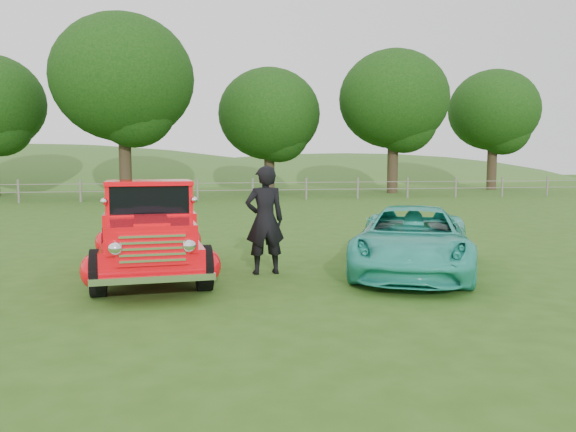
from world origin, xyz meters
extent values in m
plane|color=#2D5316|center=(0.00, 0.00, 0.00)|extent=(140.00, 140.00, 0.00)
ellipsoid|color=#315C21|center=(-18.00, 58.00, -4.95)|extent=(84.00, 60.00, 18.00)
ellipsoid|color=#315C21|center=(20.00, 62.00, -3.85)|extent=(72.00, 52.00, 14.00)
cube|color=#6C675B|center=(0.00, 22.00, 0.55)|extent=(48.00, 0.04, 0.04)
cube|color=#6C675B|center=(0.00, 22.00, 0.95)|extent=(48.00, 0.04, 0.04)
cylinder|color=#322519|center=(-4.00, 25.00, 2.42)|extent=(0.70, 0.70, 4.84)
ellipsoid|color=black|center=(-4.00, 25.00, 6.82)|extent=(8.00, 8.00, 7.20)
cylinder|color=#322519|center=(5.00, 29.00, 1.87)|extent=(0.70, 0.70, 3.74)
ellipsoid|color=black|center=(5.00, 29.00, 5.27)|extent=(6.80, 6.80, 6.12)
cylinder|color=#322519|center=(13.00, 27.00, 2.20)|extent=(0.70, 0.70, 4.40)
ellipsoid|color=black|center=(13.00, 27.00, 6.20)|extent=(7.20, 7.20, 6.48)
cylinder|color=#322519|center=(22.00, 30.00, 2.09)|extent=(0.70, 0.70, 4.18)
ellipsoid|color=black|center=(22.00, 30.00, 5.89)|extent=(6.60, 6.60, 5.94)
cylinder|color=black|center=(-2.12, 0.55, 0.38)|extent=(0.29, 0.78, 0.76)
cylinder|color=black|center=(-0.46, 0.67, 0.38)|extent=(0.29, 0.78, 0.76)
cylinder|color=black|center=(-2.34, 3.65, 0.38)|extent=(0.29, 0.78, 0.76)
cylinder|color=black|center=(-0.68, 3.76, 0.38)|extent=(0.29, 0.78, 0.76)
cube|color=red|center=(-1.40, 2.16, 0.58)|extent=(1.88, 4.71, 0.44)
ellipsoid|color=red|center=(-2.19, 0.55, 0.42)|extent=(0.47, 0.78, 0.54)
ellipsoid|color=red|center=(-0.39, 0.68, 0.42)|extent=(0.47, 0.78, 0.54)
ellipsoid|color=red|center=(-2.41, 3.64, 0.42)|extent=(0.47, 0.78, 0.54)
ellipsoid|color=red|center=(-0.61, 3.77, 0.42)|extent=(0.47, 0.78, 0.54)
cube|color=red|center=(-1.29, 0.61, 0.97)|extent=(1.44, 1.69, 0.42)
cube|color=red|center=(-1.39, 2.06, 0.99)|extent=(1.69, 1.46, 0.44)
cube|color=black|center=(-1.39, 2.06, 1.46)|extent=(1.52, 1.22, 0.50)
cube|color=red|center=(-1.39, 2.06, 1.74)|extent=(1.60, 1.33, 0.08)
cube|color=red|center=(-1.50, 3.51, 0.95)|extent=(1.31, 2.03, 0.45)
cube|color=white|center=(-1.23, -0.20, 0.85)|extent=(1.07, 0.18, 0.50)
cube|color=white|center=(-1.23, -0.30, 0.42)|extent=(1.81, 0.23, 0.10)
cube|color=white|center=(-1.57, 4.57, 0.42)|extent=(1.71, 0.22, 0.10)
imported|color=#2BAF9A|center=(3.52, 1.44, 0.63)|extent=(3.80, 5.01, 1.27)
imported|color=black|center=(0.73, 1.86, 1.03)|extent=(0.79, 0.55, 2.05)
camera|label=1|loc=(-0.79, -8.55, 2.13)|focal=35.00mm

